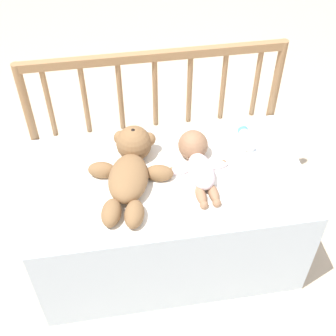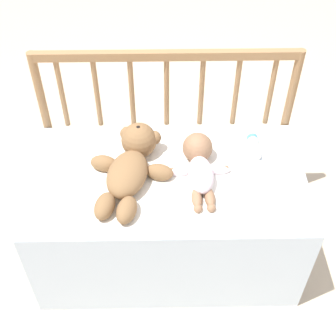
# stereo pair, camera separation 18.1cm
# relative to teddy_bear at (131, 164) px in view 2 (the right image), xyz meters

# --- Properties ---
(ground_plane) EXTENTS (12.00, 12.00, 0.00)m
(ground_plane) POSITION_rel_teddy_bear_xyz_m (0.15, -0.02, -0.55)
(ground_plane) COLOR #C6B293
(crib_mattress) EXTENTS (1.10, 0.61, 0.49)m
(crib_mattress) POSITION_rel_teddy_bear_xyz_m (0.15, -0.02, -0.30)
(crib_mattress) COLOR silver
(crib_mattress) RESTS_ON ground_plane
(crib_rail) EXTENTS (1.10, 0.04, 0.86)m
(crib_rail) POSITION_rel_teddy_bear_xyz_m (0.15, 0.31, 0.05)
(crib_rail) COLOR #997047
(crib_rail) RESTS_ON ground_plane
(blanket) EXTENTS (0.78, 0.53, 0.01)m
(blanket) POSITION_rel_teddy_bear_xyz_m (0.10, -0.04, -0.05)
(blanket) COLOR white
(blanket) RESTS_ON crib_mattress
(teddy_bear) EXTENTS (0.35, 0.48, 0.15)m
(teddy_bear) POSITION_rel_teddy_bear_xyz_m (0.00, 0.00, 0.00)
(teddy_bear) COLOR olive
(teddy_bear) RESTS_ON crib_mattress
(baby) EXTENTS (0.25, 0.36, 0.12)m
(baby) POSITION_rel_teddy_bear_xyz_m (0.27, 0.00, -0.01)
(baby) COLOR white
(baby) RESTS_ON crib_mattress
(baby_bottle) EXTENTS (0.05, 0.14, 0.05)m
(baby_bottle) POSITION_rel_teddy_bear_xyz_m (0.51, 0.14, -0.04)
(baby_bottle) COLOR #F4E5CC
(baby_bottle) RESTS_ON crib_mattress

